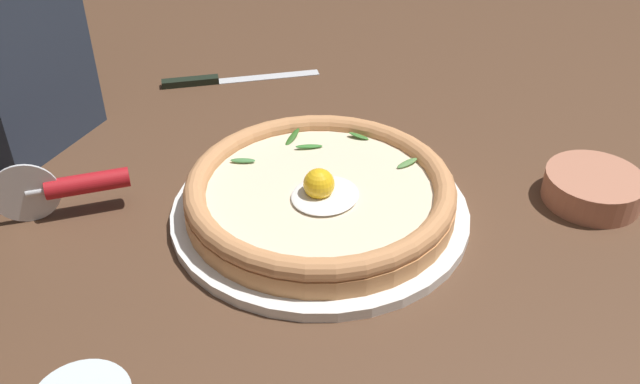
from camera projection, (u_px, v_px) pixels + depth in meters
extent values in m
cube|color=brown|center=(333.00, 223.00, 0.77)|extent=(2.40, 2.40, 0.03)
cylinder|color=white|center=(320.00, 211.00, 0.76)|extent=(0.33, 0.33, 0.01)
cylinder|color=tan|center=(320.00, 199.00, 0.75)|extent=(0.29, 0.29, 0.02)
torus|color=tan|center=(320.00, 187.00, 0.74)|extent=(0.29, 0.29, 0.02)
cylinder|color=#F9E3BF|center=(320.00, 190.00, 0.74)|extent=(0.25, 0.25, 0.00)
ellipsoid|color=white|center=(325.00, 195.00, 0.72)|extent=(0.08, 0.07, 0.01)
sphere|color=yellow|center=(322.00, 185.00, 0.72)|extent=(0.03, 0.03, 0.03)
ellipsoid|color=#2E601F|center=(292.00, 137.00, 0.82)|extent=(0.03, 0.01, 0.01)
ellipsoid|color=#488847|center=(243.00, 160.00, 0.78)|extent=(0.02, 0.03, 0.00)
ellipsoid|color=#39752D|center=(359.00, 136.00, 0.82)|extent=(0.02, 0.03, 0.01)
ellipsoid|color=#548944|center=(407.00, 163.00, 0.77)|extent=(0.03, 0.02, 0.01)
ellipsoid|color=#367F30|center=(309.00, 146.00, 0.80)|extent=(0.03, 0.03, 0.01)
cylinder|color=#B97459|center=(593.00, 188.00, 0.77)|extent=(0.11, 0.11, 0.03)
cylinder|color=silver|center=(25.00, 193.00, 0.73)|extent=(0.06, 0.04, 0.07)
cylinder|color=silver|center=(35.00, 192.00, 0.74)|extent=(0.02, 0.02, 0.01)
cylinder|color=red|center=(88.00, 183.00, 0.75)|extent=(0.09, 0.07, 0.02)
cube|color=silver|center=(269.00, 76.00, 1.04)|extent=(0.13, 0.11, 0.00)
cube|color=black|center=(190.00, 82.00, 1.02)|extent=(0.08, 0.06, 0.01)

